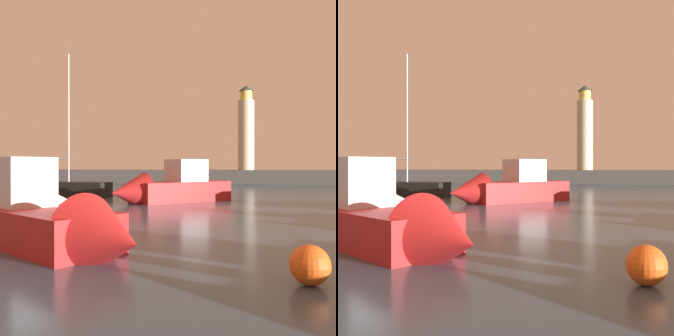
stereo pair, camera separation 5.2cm
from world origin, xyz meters
TOP-DOWN VIEW (x-y plane):
  - ground_plane at (0.00, 27.93)m, footprint 220.00×220.00m
  - breakwater at (0.00, 55.86)m, footprint 68.10×5.39m
  - lighthouse at (3.42, 55.86)m, footprint 2.16×2.16m
  - motorboat_0 at (-3.30, 10.45)m, footprint 8.45×6.71m
  - motorboat_2 at (-9.51, 18.39)m, footprint 6.10×5.79m
  - motorboat_4 at (-2.46, 26.06)m, footprint 8.08×7.83m
  - sailboat_moored at (-11.60, 29.50)m, footprint 8.60×3.41m
  - mooring_buoy at (3.74, 7.85)m, footprint 0.83×0.83m

SIDE VIEW (x-z plane):
  - ground_plane at x=0.00m, z-range 0.00..0.00m
  - mooring_buoy at x=3.74m, z-range 0.00..0.83m
  - sailboat_moored at x=-11.60m, z-range -4.96..6.22m
  - motorboat_0 at x=-3.30m, z-range -0.81..2.40m
  - motorboat_2 at x=-9.51m, z-range -0.63..2.40m
  - breakwater at x=0.00m, z-range 0.00..1.84m
  - motorboat_4 at x=-2.46m, z-range -0.77..2.62m
  - lighthouse at x=3.42m, z-range 1.53..13.09m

